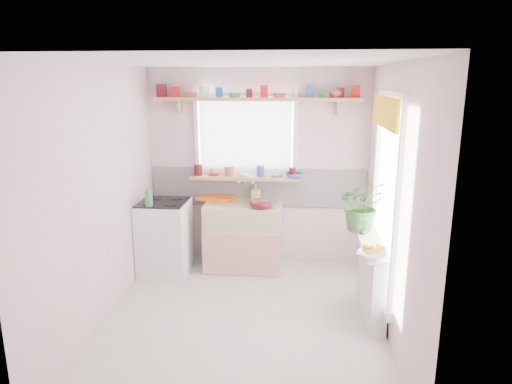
# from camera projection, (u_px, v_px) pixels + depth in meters

# --- Properties ---
(room) EXTENTS (3.20, 3.20, 3.20)m
(room) POSITION_uv_depth(u_px,v_px,m) (311.00, 170.00, 5.05)
(room) COLOR beige
(room) RESTS_ON ground
(sink_unit) EXTENTS (0.95, 0.65, 1.11)m
(sink_unit) POSITION_uv_depth(u_px,v_px,m) (244.00, 235.00, 5.77)
(sink_unit) COLOR white
(sink_unit) RESTS_ON ground
(cooker) EXTENTS (0.58, 0.58, 0.93)m
(cooker) POSITION_uv_depth(u_px,v_px,m) (165.00, 237.00, 5.62)
(cooker) COLOR white
(cooker) RESTS_ON ground
(radiator_ledge) EXTENTS (0.22, 0.95, 0.78)m
(radiator_ledge) POSITION_uv_depth(u_px,v_px,m) (373.00, 279.00, 4.59)
(radiator_ledge) COLOR white
(radiator_ledge) RESTS_ON ground
(windowsill) EXTENTS (1.40, 0.22, 0.04)m
(windowsill) POSITION_uv_depth(u_px,v_px,m) (245.00, 178.00, 5.78)
(windowsill) COLOR tan
(windowsill) RESTS_ON room
(pine_shelf) EXTENTS (2.52, 0.24, 0.04)m
(pine_shelf) POSITION_uv_depth(u_px,v_px,m) (257.00, 99.00, 5.53)
(pine_shelf) COLOR tan
(pine_shelf) RESTS_ON room
(shelf_crockery) EXTENTS (2.47, 0.11, 0.12)m
(shelf_crockery) POSITION_uv_depth(u_px,v_px,m) (257.00, 93.00, 5.51)
(shelf_crockery) COLOR #590F14
(shelf_crockery) RESTS_ON pine_shelf
(sill_crockery) EXTENTS (1.35, 0.11, 0.12)m
(sill_crockery) POSITION_uv_depth(u_px,v_px,m) (244.00, 172.00, 5.77)
(sill_crockery) COLOR #590F14
(sill_crockery) RESTS_ON windowsill
(dish_tray) EXTENTS (0.50, 0.42, 0.04)m
(dish_tray) POSITION_uv_depth(u_px,v_px,m) (217.00, 197.00, 5.90)
(dish_tray) COLOR orange
(dish_tray) RESTS_ON sink_unit
(colander) EXTENTS (0.36, 0.36, 0.12)m
(colander) POSITION_uv_depth(u_px,v_px,m) (261.00, 203.00, 5.45)
(colander) COLOR #5F1017
(colander) RESTS_ON sink_unit
(jade_plant) EXTENTS (0.57, 0.51, 0.57)m
(jade_plant) POSITION_uv_depth(u_px,v_px,m) (362.00, 205.00, 4.82)
(jade_plant) COLOR #325A24
(jade_plant) RESTS_ON radiator_ledge
(fruit_bowl) EXTENTS (0.34, 0.34, 0.06)m
(fruit_bowl) POSITION_uv_depth(u_px,v_px,m) (372.00, 255.00, 4.11)
(fruit_bowl) COLOR silver
(fruit_bowl) RESTS_ON radiator_ledge
(herb_pot) EXTENTS (0.12, 0.09, 0.22)m
(herb_pot) POSITION_uv_depth(u_px,v_px,m) (363.00, 225.00, 4.73)
(herb_pot) COLOR #27622C
(herb_pot) RESTS_ON radiator_ledge
(soap_bottle_sink) EXTENTS (0.12, 0.12, 0.20)m
(soap_bottle_sink) POSITION_uv_depth(u_px,v_px,m) (256.00, 192.00, 5.84)
(soap_bottle_sink) COLOR #E1D864
(soap_bottle_sink) RESTS_ON sink_unit
(sill_cup) EXTENTS (0.15, 0.15, 0.09)m
(sill_cup) POSITION_uv_depth(u_px,v_px,m) (215.00, 171.00, 5.86)
(sill_cup) COLOR beige
(sill_cup) RESTS_ON windowsill
(sill_bowl) EXTENTS (0.27, 0.27, 0.06)m
(sill_bowl) POSITION_uv_depth(u_px,v_px,m) (294.00, 176.00, 5.65)
(sill_bowl) COLOR #325CA4
(sill_bowl) RESTS_ON windowsill
(shelf_vase) EXTENTS (0.17, 0.17, 0.14)m
(shelf_vase) POSITION_uv_depth(u_px,v_px,m) (336.00, 92.00, 5.41)
(shelf_vase) COLOR #B24A37
(shelf_vase) RESTS_ON pine_shelf
(cooker_bottle) EXTENTS (0.12, 0.12, 0.25)m
(cooker_bottle) POSITION_uv_depth(u_px,v_px,m) (149.00, 196.00, 5.28)
(cooker_bottle) COLOR #3F7F4A
(cooker_bottle) RESTS_ON cooker
(fruit) EXTENTS (0.20, 0.14, 0.10)m
(fruit) POSITION_uv_depth(u_px,v_px,m) (373.00, 249.00, 4.10)
(fruit) COLOR orange
(fruit) RESTS_ON fruit_bowl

